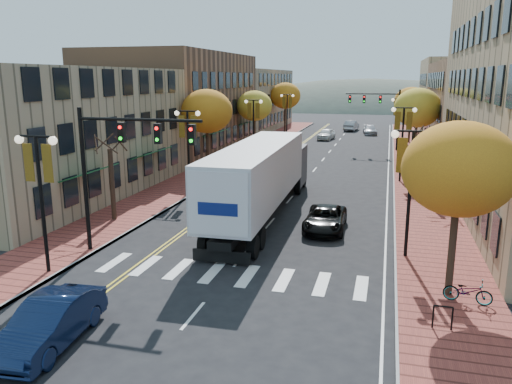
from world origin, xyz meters
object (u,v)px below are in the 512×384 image
Objects in this scene: navy_sedan at (50,323)px; bicycle at (468,291)px; black_suv at (325,219)px; semi_truck at (263,173)px.

bicycle is at bearing 21.01° from navy_sedan.
black_suv is at bearing 47.07° from bicycle.
black_suv is (6.90, 14.54, -0.11)m from navy_sedan.
navy_sedan is at bearing -100.98° from semi_truck.
semi_truck is 4.97m from black_suv.
semi_truck is 3.96× the size of navy_sedan.
navy_sedan is 0.99× the size of black_suv.
navy_sedan is 14.65m from bicycle.
semi_truck reaches higher than bicycle.
black_suv is 10.36m from bicycle.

